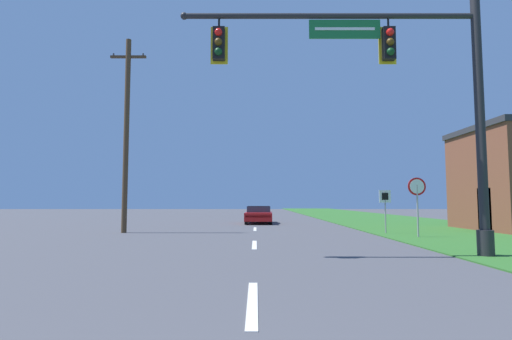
% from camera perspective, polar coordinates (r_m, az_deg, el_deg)
% --- Properties ---
extents(grass_verge_right, '(10.00, 110.00, 0.04)m').
position_cam_1_polar(grass_verge_right, '(32.00, 19.30, -6.96)').
color(grass_verge_right, '#2D6626').
rests_on(grass_verge_right, ground).
extents(road_center_line, '(0.16, 34.80, 0.01)m').
position_cam_1_polar(road_center_line, '(22.26, -0.05, -8.44)').
color(road_center_line, silver).
rests_on(road_center_line, ground).
extents(signal_mast, '(8.75, 0.47, 7.72)m').
position_cam_1_polar(signal_mast, '(12.33, 20.71, 10.55)').
color(signal_mast, '#232326').
rests_on(signal_mast, grass_verge_right).
extents(car_ahead, '(1.94, 4.58, 1.19)m').
position_cam_1_polar(car_ahead, '(28.13, 0.49, -6.39)').
color(car_ahead, black).
rests_on(car_ahead, ground).
extents(stop_sign, '(0.76, 0.07, 2.50)m').
position_cam_1_polar(stop_sign, '(18.28, 22.11, -3.13)').
color(stop_sign, gray).
rests_on(stop_sign, grass_verge_right).
extents(route_sign_post, '(0.55, 0.06, 2.03)m').
position_cam_1_polar(route_sign_post, '(19.99, 18.05, -4.30)').
color(route_sign_post, gray).
rests_on(route_sign_post, grass_verge_right).
extents(utility_pole_near, '(1.80, 0.26, 9.73)m').
position_cam_1_polar(utility_pole_near, '(20.99, -17.94, 5.29)').
color(utility_pole_near, '#4C3823').
rests_on(utility_pole_near, ground).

